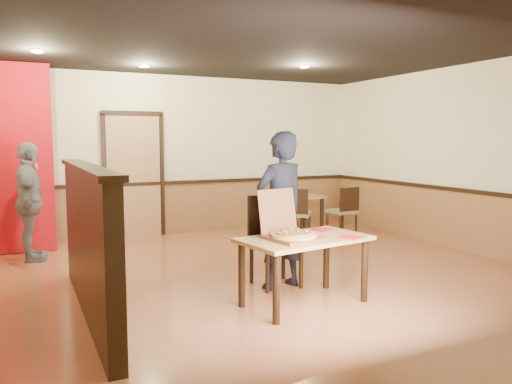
% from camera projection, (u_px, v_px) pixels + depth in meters
% --- Properties ---
extents(floor, '(7.00, 7.00, 0.00)m').
position_uv_depth(floor, '(265.00, 283.00, 5.88)').
color(floor, '#BF704A').
rests_on(floor, ground).
extents(ceiling, '(7.00, 7.00, 0.00)m').
position_uv_depth(ceiling, '(266.00, 39.00, 5.59)').
color(ceiling, black).
rests_on(ceiling, wall_back).
extents(wall_back, '(7.00, 0.00, 7.00)m').
position_uv_depth(wall_back, '(178.00, 155.00, 8.88)').
color(wall_back, '#F8F3C2').
rests_on(wall_back, floor).
extents(wall_right, '(0.00, 7.00, 7.00)m').
position_uv_depth(wall_right, '(481.00, 159.00, 7.23)').
color(wall_right, '#F8F3C2').
rests_on(wall_right, floor).
extents(wainscot_back, '(7.00, 0.04, 0.90)m').
position_uv_depth(wainscot_back, '(179.00, 208.00, 8.95)').
color(wainscot_back, olive).
rests_on(wainscot_back, floor).
extents(chair_rail_back, '(7.00, 0.06, 0.06)m').
position_uv_depth(chair_rail_back, '(179.00, 182.00, 8.88)').
color(chair_rail_back, black).
rests_on(chair_rail_back, wall_back).
extents(wainscot_right, '(0.04, 7.00, 0.90)m').
position_uv_depth(wainscot_right, '(477.00, 224.00, 7.31)').
color(wainscot_right, olive).
rests_on(wainscot_right, floor).
extents(chair_rail_right, '(0.06, 7.00, 0.06)m').
position_uv_depth(chair_rail_right, '(477.00, 192.00, 7.26)').
color(chair_rail_right, black).
rests_on(chair_rail_right, wall_right).
extents(back_door, '(0.90, 0.06, 2.10)m').
position_uv_depth(back_door, '(134.00, 176.00, 8.54)').
color(back_door, tan).
rests_on(back_door, wall_back).
extents(booth_partition, '(0.20, 3.10, 1.44)m').
position_uv_depth(booth_partition, '(88.00, 239.00, 4.77)').
color(booth_partition, black).
rests_on(booth_partition, floor).
extents(spot_a, '(0.14, 0.14, 0.02)m').
position_uv_depth(spot_a, '(37.00, 51.00, 6.22)').
color(spot_a, '#FFD9B2').
rests_on(spot_a, ceiling).
extents(spot_b, '(0.14, 0.14, 0.02)m').
position_uv_depth(spot_b, '(144.00, 66.00, 7.49)').
color(spot_b, '#FFD9B2').
rests_on(spot_b, ceiling).
extents(spot_c, '(0.14, 0.14, 0.02)m').
position_uv_depth(spot_c, '(304.00, 66.00, 7.53)').
color(spot_c, '#FFD9B2').
rests_on(spot_c, ceiling).
extents(main_table, '(1.40, 0.94, 0.70)m').
position_uv_depth(main_table, '(304.00, 247.00, 5.06)').
color(main_table, '#B07F4A').
rests_on(main_table, floor).
extents(diner_chair, '(0.52, 0.52, 1.04)m').
position_uv_depth(diner_chair, '(273.00, 236.00, 5.78)').
color(diner_chair, olive).
rests_on(diner_chair, floor).
extents(side_chair_left, '(0.62, 0.62, 0.88)m').
position_uv_depth(side_chair_left, '(297.00, 212.00, 8.29)').
color(side_chair_left, olive).
rests_on(side_chair_left, floor).
extents(side_chair_right, '(0.47, 0.47, 0.87)m').
position_uv_depth(side_chair_right, '(344.00, 209.00, 8.68)').
color(side_chair_right, olive).
rests_on(side_chair_right, floor).
extents(side_table, '(0.72, 0.72, 0.67)m').
position_uv_depth(side_table, '(304.00, 205.00, 9.04)').
color(side_table, '#B07F4A').
rests_on(side_table, floor).
extents(diner, '(0.72, 0.55, 1.77)m').
position_uv_depth(diner, '(280.00, 210.00, 5.61)').
color(diner, black).
rests_on(diner, floor).
extents(passerby, '(0.47, 0.99, 1.65)m').
position_uv_depth(passerby, '(30.00, 202.00, 6.87)').
color(passerby, gray).
rests_on(passerby, floor).
extents(pizza_box, '(0.53, 0.60, 0.48)m').
position_uv_depth(pizza_box, '(291.00, 233.00, 4.95)').
color(pizza_box, brown).
rests_on(pizza_box, main_table).
extents(pizza, '(0.57, 0.57, 0.03)m').
position_uv_depth(pizza, '(294.00, 235.00, 4.91)').
color(pizza, '#DF9551').
rests_on(pizza, pizza_box).
extents(napkin_near, '(0.26, 0.26, 0.01)m').
position_uv_depth(napkin_near, '(351.00, 237.00, 5.04)').
color(napkin_near, red).
rests_on(napkin_near, main_table).
extents(napkin_far, '(0.29, 0.29, 0.01)m').
position_uv_depth(napkin_far, '(321.00, 229.00, 5.47)').
color(napkin_far, red).
rests_on(napkin_far, main_table).
extents(condiment, '(0.05, 0.05, 0.13)m').
position_uv_depth(condiment, '(301.00, 192.00, 9.05)').
color(condiment, brown).
rests_on(condiment, side_table).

